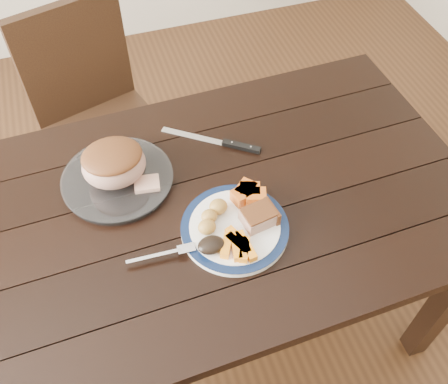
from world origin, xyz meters
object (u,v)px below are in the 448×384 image
object	(u,v)px
dining_table	(196,224)
dinner_plate	(235,228)
chair_far	(97,111)
serving_platter	(118,180)
roast_joint	(114,165)
carving_knife	(229,144)
pork_slice	(259,217)
fork	(166,253)

from	to	relation	value
dining_table	dinner_plate	bearing A→B (deg)	-55.48
chair_far	serving_platter	xyz separation A→B (m)	(0.01, -0.59, 0.23)
dining_table	dinner_plate	size ratio (longest dim) A/B	5.65
roast_joint	carving_knife	world-z (taller)	roast_joint
chair_far	serving_platter	world-z (taller)	chair_far
roast_joint	carving_knife	bearing A→B (deg)	6.54
dining_table	pork_slice	bearing A→B (deg)	-40.03
chair_far	roast_joint	distance (m)	0.66
fork	dinner_plate	bearing A→B (deg)	10.37
fork	carving_knife	size ratio (longest dim) A/B	0.66
fork	carving_knife	distance (m)	0.43
dining_table	fork	distance (m)	0.21
chair_far	dining_table	bearing A→B (deg)	88.37
dinner_plate	roast_joint	xyz separation A→B (m)	(-0.26, 0.26, 0.07)
serving_platter	pork_slice	world-z (taller)	pork_slice
fork	chair_far	bearing A→B (deg)	98.15
dinner_plate	roast_joint	distance (m)	0.38
pork_slice	fork	size ratio (longest dim) A/B	0.48
roast_joint	carving_knife	size ratio (longest dim) A/B	0.66
dinner_plate	carving_knife	xyz separation A→B (m)	(0.09, 0.30, -0.00)
dining_table	serving_platter	size ratio (longest dim) A/B	5.23
fork	pork_slice	bearing A→B (deg)	7.27
pork_slice	chair_far	bearing A→B (deg)	111.81
dining_table	carving_knife	world-z (taller)	carving_knife
chair_far	fork	distance (m)	0.91
dining_table	carving_knife	size ratio (longest dim) A/B	6.01
dinner_plate	carving_knife	size ratio (longest dim) A/B	1.06
chair_far	pork_slice	distance (m)	0.96
dining_table	carving_knife	xyz separation A→B (m)	(0.16, 0.19, 0.10)
chair_far	roast_joint	world-z (taller)	chair_far
pork_slice	carving_knife	distance (m)	0.31
dinner_plate	pork_slice	world-z (taller)	pork_slice
serving_platter	chair_far	bearing A→B (deg)	91.30
dinner_plate	roast_joint	bearing A→B (deg)	135.12
dining_table	roast_joint	world-z (taller)	roast_joint
serving_platter	roast_joint	xyz separation A→B (m)	(0.00, 0.00, 0.07)
fork	roast_joint	xyz separation A→B (m)	(-0.07, 0.29, 0.05)
serving_platter	dinner_plate	bearing A→B (deg)	-44.88
dining_table	serving_platter	xyz separation A→B (m)	(-0.19, 0.15, 0.10)
chair_far	pork_slice	world-z (taller)	chair_far
dining_table	dinner_plate	distance (m)	0.17
chair_far	carving_knife	bearing A→B (deg)	106.90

